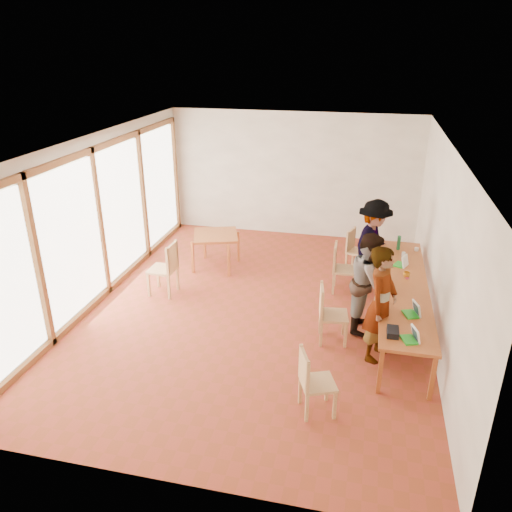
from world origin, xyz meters
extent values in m
plane|color=#9E3B26|center=(0.00, 0.00, 0.00)|extent=(8.00, 8.00, 0.00)
cube|color=white|center=(0.00, 4.00, 1.50)|extent=(6.00, 0.10, 3.00)
cube|color=white|center=(0.00, -4.00, 1.50)|extent=(6.00, 0.10, 3.00)
cube|color=white|center=(3.00, 0.00, 1.50)|extent=(0.10, 8.00, 3.00)
cube|color=white|center=(-2.96, 0.00, 1.50)|extent=(0.10, 8.00, 3.00)
cube|color=white|center=(0.00, 0.00, 3.02)|extent=(6.00, 8.00, 0.04)
cube|color=#AB5826|center=(2.50, 0.02, 0.72)|extent=(0.80, 4.00, 0.05)
cube|color=#AB5826|center=(2.16, -1.92, 0.35)|extent=(0.06, 0.06, 0.70)
cube|color=#AB5826|center=(2.16, 1.96, 0.35)|extent=(0.06, 0.06, 0.70)
cube|color=#AB5826|center=(2.84, -1.92, 0.35)|extent=(0.06, 0.06, 0.70)
cube|color=#AB5826|center=(2.84, 1.96, 0.35)|extent=(0.06, 0.06, 0.70)
cube|color=#AB5826|center=(-1.25, 1.61, 0.72)|extent=(0.90, 0.90, 0.05)
cube|color=#AB5826|center=(-1.64, 1.22, 0.35)|extent=(0.05, 0.05, 0.70)
cube|color=#AB5826|center=(-1.64, 2.00, 0.35)|extent=(0.05, 0.05, 0.70)
cube|color=#AB5826|center=(-0.86, 1.22, 0.35)|extent=(0.05, 0.05, 0.70)
cube|color=#AB5826|center=(-0.86, 2.00, 0.35)|extent=(0.05, 0.05, 0.70)
cube|color=#E3B871|center=(1.37, -2.47, 0.44)|extent=(0.55, 0.55, 0.04)
cube|color=#E3B871|center=(1.19, -2.54, 0.68)|extent=(0.19, 0.41, 0.45)
cube|color=#E3B871|center=(1.42, -0.74, 0.46)|extent=(0.51, 0.51, 0.04)
cube|color=#E3B871|center=(1.22, -0.76, 0.72)|extent=(0.11, 0.45, 0.47)
cube|color=#E3B871|center=(1.49, 1.07, 0.46)|extent=(0.45, 0.45, 0.04)
cube|color=#E3B871|center=(1.29, 1.06, 0.71)|extent=(0.05, 0.45, 0.47)
cube|color=#E3B871|center=(1.70, 2.10, 0.42)|extent=(0.53, 0.53, 0.04)
cube|color=#E3B871|center=(1.53, 2.16, 0.66)|extent=(0.18, 0.40, 0.43)
cube|color=#E3B871|center=(-1.89, 0.22, 0.49)|extent=(0.50, 0.50, 0.05)
cube|color=#E3B871|center=(-1.67, 0.21, 0.77)|extent=(0.06, 0.48, 0.50)
imported|color=gray|center=(2.12, -1.03, 0.91)|extent=(0.63, 0.77, 1.82)
imported|color=gray|center=(1.94, -0.20, 0.85)|extent=(0.71, 0.88, 1.70)
imported|color=gray|center=(1.97, 1.38, 0.89)|extent=(1.06, 1.32, 1.78)
cube|color=green|center=(2.50, -1.69, 0.76)|extent=(0.24, 0.29, 0.03)
cube|color=white|center=(2.58, -1.66, 0.85)|extent=(0.14, 0.23, 0.20)
cube|color=green|center=(2.55, -0.97, 0.76)|extent=(0.25, 0.30, 0.03)
cube|color=white|center=(2.64, -0.94, 0.85)|extent=(0.15, 0.24, 0.21)
cube|color=green|center=(2.47, 0.84, 0.76)|extent=(0.26, 0.30, 0.03)
cube|color=white|center=(2.55, 0.80, 0.85)|extent=(0.16, 0.24, 0.21)
imported|color=#C77B12|center=(2.56, 0.36, 0.80)|extent=(0.15, 0.15, 0.09)
cylinder|color=#1E713C|center=(2.46, 1.60, 0.89)|extent=(0.07, 0.07, 0.28)
cylinder|color=silver|center=(2.54, 1.26, 0.80)|extent=(0.07, 0.07, 0.09)
cylinder|color=white|center=(2.81, 1.62, 0.78)|extent=(0.08, 0.08, 0.06)
cube|color=#D53B70|center=(2.57, 0.32, 0.76)|extent=(0.05, 0.10, 0.01)
cube|color=black|center=(2.29, -1.59, 0.80)|extent=(0.16, 0.26, 0.09)
camera|label=1|loc=(1.76, -7.75, 4.48)|focal=35.00mm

